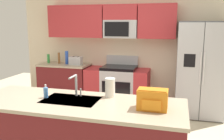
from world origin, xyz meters
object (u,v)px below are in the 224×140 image
Objects in this scene: bottle_green at (48,59)px; range_oven at (118,87)px; refrigerator at (200,69)px; backpack at (152,99)px; bottle_blue at (67,58)px; paper_towel_roll at (110,88)px; toaster at (76,61)px; soap_dispenser at (46,92)px; pepper_mill at (59,58)px; sink_faucet at (76,84)px.

range_oven is at bearing -1.02° from bottle_green.
backpack is at bearing -105.36° from refrigerator.
bottle_blue is 1.23× the size of paper_towel_roll.
paper_towel_roll is (2.12, -2.22, 0.02)m from bottle_green.
refrigerator is at bearing 59.73° from paper_towel_roll.
toaster is 1.65× the size of soap_dispenser.
pepper_mill is at bearing 133.61° from backpack.
paper_towel_roll is 0.75× the size of backpack.
bottle_green reaches higher than soap_dispenser.
sink_faucet is 1.66× the size of soap_dispenser.
bottle_green is at bearing 178.26° from refrigerator.
bottle_blue is (-2.86, 0.05, 0.12)m from refrigerator.
backpack is at bearing -51.49° from toaster.
refrigerator is 6.61× the size of toaster.
backpack is (0.99, -0.23, -0.05)m from sink_faucet.
paper_towel_roll reaches higher than bottle_green.
paper_towel_roll is (1.39, -2.14, 0.03)m from toaster.
sink_faucet reaches higher than toaster.
toaster reaches higher than soap_dispenser.
bottle_blue is 2.57m from sink_faucet.
refrigerator is 2.86m from bottle_blue.
range_oven is 0.74× the size of refrigerator.
toaster is 0.44m from pepper_mill.
sink_faucet is (1.69, -2.32, 0.07)m from bottle_green.
soap_dispenser is at bearing -70.40° from bottle_blue.
paper_towel_roll is at bearing -56.87° from toaster.
backpack is (0.56, -0.33, -0.00)m from paper_towel_roll.
toaster is 1.11× the size of pepper_mill.
pepper_mill is 0.89× the size of sink_faucet.
bottle_green is 0.71× the size of sink_faucet.
pepper_mill is 1.26× the size of bottle_green.
toaster is at bearing 128.51° from backpack.
sink_faucet is at bearing -62.11° from bottle_blue.
soap_dispenser is at bearing -61.25° from bottle_green.
toaster is 2.44m from sink_faucet.
range_oven is 5.67× the size of paper_towel_roll.
refrigerator reaches higher than soap_dispenser.
sink_faucet is at bearing -166.88° from paper_towel_roll.
pepper_mill is 0.79× the size of backpack.
backpack is at bearing -46.39° from pepper_mill.
pepper_mill reaches higher than backpack.
toaster is 3.15m from backpack.
toaster is 1.17× the size of paper_towel_roll.
paper_towel_roll reaches higher than backpack.
pepper_mill is (-3.06, 0.07, 0.10)m from refrigerator.
pepper_mill is 2.66m from soap_dispenser.
toaster is at bearing -6.58° from pepper_mill.
bottle_blue is 1.04× the size of sink_faucet.
range_oven and bottle_green have the same top height.
pepper_mill reaches higher than range_oven.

